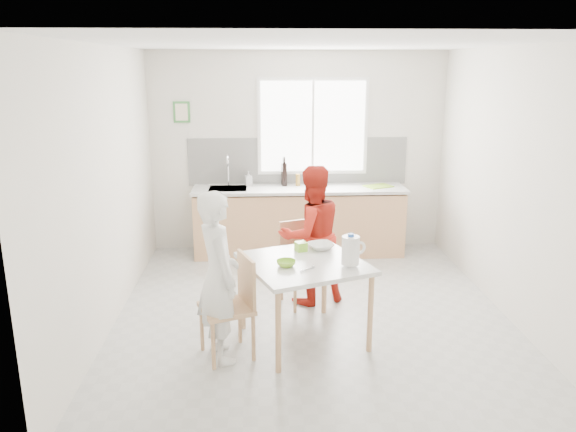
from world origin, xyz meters
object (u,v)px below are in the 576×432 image
chair_far (301,259)px  bowl_green (286,263)px  person_white (218,277)px  bowl_white (321,246)px  milk_jug (351,250)px  wine_bottle_b (284,174)px  person_red (311,235)px  wine_bottle_a (285,174)px  chair_left (234,302)px  dining_table (304,270)px

chair_far → bowl_green: bearing=-122.4°
person_white → bowl_green: person_white is taller
bowl_white → milk_jug: size_ratio=0.85×
wine_bottle_b → person_red: bearing=-83.2°
wine_bottle_a → chair_left: bearing=-101.3°
chair_far → wine_bottle_b: wine_bottle_b is taller
person_white → bowl_white: person_white is taller
chair_left → person_white: bearing=-90.0°
dining_table → milk_jug: (0.40, -0.15, 0.23)m
wine_bottle_a → bowl_green: bearing=-92.3°
chair_left → bowl_white: 1.06m
person_white → person_red: (0.90, 1.18, -0.01)m
wine_bottle_a → wine_bottle_b: bearing=97.4°
bowl_white → wine_bottle_b: bearing=96.3°
chair_far → bowl_white: (0.16, -0.55, 0.32)m
wine_bottle_a → wine_bottle_b: wine_bottle_a is taller
wine_bottle_b → wine_bottle_a: bearing=-82.6°
chair_left → person_red: 1.40m
chair_left → wine_bottle_b: 3.05m
milk_jug → wine_bottle_b: (-0.47, 2.85, 0.14)m
chair_left → bowl_white: (0.83, 0.58, 0.31)m
dining_table → wine_bottle_b: 2.73m
bowl_green → wine_bottle_a: size_ratio=0.54×
milk_jug → wine_bottle_a: wine_bottle_a is taller
chair_left → chair_far: chair_left is taller
dining_table → person_red: (0.15, 0.89, 0.05)m
chair_far → milk_jug: bearing=-91.4°
chair_far → bowl_white: 0.65m
person_white → bowl_green: bearing=-94.7°
milk_jug → wine_bottle_a: 2.82m
person_red → bowl_green: (-0.31, -1.01, 0.05)m
chair_left → chair_far: 1.32m
dining_table → person_red: 0.90m
chair_left → person_white: person_white is taller
chair_left → milk_jug: milk_jug is taller
person_white → person_red: person_white is taller
person_red → wine_bottle_b: size_ratio=5.02×
wine_bottle_a → wine_bottle_b: 0.08m
chair_left → bowl_green: bearing=84.1°
dining_table → person_white: 0.82m
chair_far → person_white: bearing=-144.9°
milk_jug → wine_bottle_a: bearing=78.5°
bowl_white → wine_bottle_b: (-0.26, 2.36, 0.26)m
chair_left → dining_table: bearing=90.0°
person_white → bowl_white: 1.14m
person_red → chair_far: bearing=-20.0°
chair_left → milk_jug: (1.04, 0.10, 0.43)m
wine_bottle_a → wine_bottle_b: (-0.01, 0.08, -0.01)m
chair_left → wine_bottle_b: wine_bottle_b is taller
bowl_green → person_red: bearing=72.7°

